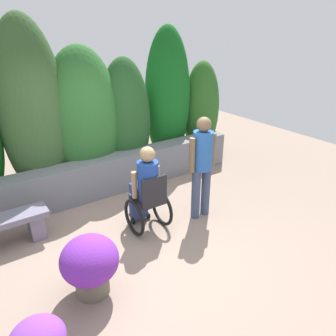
# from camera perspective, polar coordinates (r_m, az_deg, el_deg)

# --- Properties ---
(ground_plane) EXTENTS (12.51, 12.51, 0.00)m
(ground_plane) POSITION_cam_1_polar(r_m,az_deg,el_deg) (4.67, -4.63, -13.19)
(ground_plane) COLOR gray
(stone_retaining_wall) EXTENTS (5.86, 0.40, 0.68)m
(stone_retaining_wall) POSITION_cam_1_polar(r_m,az_deg,el_deg) (5.81, -13.07, -1.85)
(stone_retaining_wall) COLOR slate
(stone_retaining_wall) RESTS_ON ground
(hedge_backdrop) EXTENTS (7.01, 1.05, 3.04)m
(hedge_backdrop) POSITION_cam_1_polar(r_m,az_deg,el_deg) (5.86, -19.31, 8.09)
(hedge_backdrop) COLOR #23671A
(hedge_backdrop) RESTS_ON ground
(person_in_wheelchair) EXTENTS (0.53, 0.66, 1.33)m
(person_in_wheelchair) POSITION_cam_1_polar(r_m,az_deg,el_deg) (4.65, -3.87, -4.22)
(person_in_wheelchair) COLOR black
(person_in_wheelchair) RESTS_ON ground
(person_standing_companion) EXTENTS (0.49, 0.30, 1.64)m
(person_standing_companion) POSITION_cam_1_polar(r_m,az_deg,el_deg) (4.85, 6.14, 1.11)
(person_standing_companion) COLOR #3C4866
(person_standing_companion) RESTS_ON ground
(flower_pot_terracotta_by_wall) EXTENTS (0.65, 0.65, 0.73)m
(flower_pot_terracotta_by_wall) POSITION_cam_1_polar(r_m,az_deg,el_deg) (3.79, -13.78, -16.30)
(flower_pot_terracotta_by_wall) COLOR #5D5A48
(flower_pot_terracotta_by_wall) RESTS_ON ground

